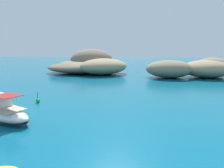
{
  "coord_description": "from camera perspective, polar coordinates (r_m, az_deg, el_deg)",
  "views": [
    {
      "loc": [
        4.04,
        -6.69,
        6.91
      ],
      "look_at": [
        -0.16,
        17.16,
        2.9
      ],
      "focal_mm": 32.28,
      "sensor_mm": 36.0,
      "label": 1
    }
  ],
  "objects": [
    {
      "name": "islet_small",
      "position": [
        57.33,
        22.91,
        4.11
      ],
      "size": [
        25.44,
        16.4,
        5.12
      ],
      "color": "#84755B",
      "rests_on": "ground"
    },
    {
      "name": "islet_large",
      "position": [
        66.18,
        -6.69,
        5.44
      ],
      "size": [
        28.86,
        29.56,
        7.55
      ],
      "color": "#84755B",
      "rests_on": "ground"
    },
    {
      "name": "motorboat_white",
      "position": [
        23.41,
        -29.06,
        -6.78
      ],
      "size": [
        8.96,
        5.77,
        2.71
      ],
      "color": "white",
      "rests_on": "ground"
    },
    {
      "name": "channel_buoy",
      "position": [
        28.93,
        -20.26,
        -4.31
      ],
      "size": [
        0.56,
        0.56,
        1.48
      ],
      "color": "green",
      "rests_on": "ground"
    }
  ]
}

